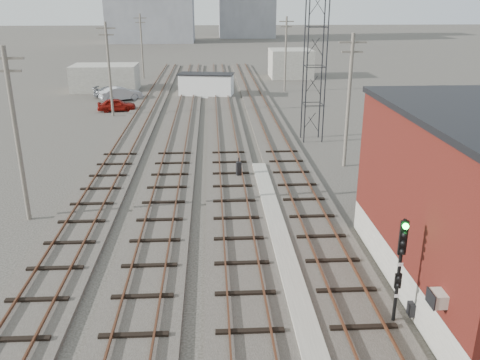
{
  "coord_description": "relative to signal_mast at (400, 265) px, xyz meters",
  "views": [
    {
      "loc": [
        -2.68,
        -5.32,
        11.14
      ],
      "look_at": [
        -1.28,
        19.42,
        2.2
      ],
      "focal_mm": 38.0,
      "sensor_mm": 36.0,
      "label": 1
    }
  ],
  "objects": [
    {
      "name": "shed_left",
      "position": [
        -19.7,
        50.22,
        -0.86
      ],
      "size": [
        8.0,
        5.0,
        3.2
      ],
      "primitive_type": "cube",
      "color": "gray",
      "rests_on": "ground"
    },
    {
      "name": "track_right",
      "position": [
        -1.2,
        29.22,
        -2.36
      ],
      "size": [
        3.2,
        90.0,
        0.39
      ],
      "color": "#332D28",
      "rests_on": "ground"
    },
    {
      "name": "utility_pole_right_b",
      "position": [
        2.8,
        48.22,
        2.33
      ],
      "size": [
        1.8,
        0.24,
        9.0
      ],
      "color": "#595147",
      "rests_on": "ground"
    },
    {
      "name": "track_left",
      "position": [
        -13.2,
        29.22,
        -2.36
      ],
      "size": [
        3.2,
        90.0,
        0.39
      ],
      "color": "#332D28",
      "rests_on": "ground"
    },
    {
      "name": "platform_curb",
      "position": [
        -3.2,
        4.22,
        -2.33
      ],
      "size": [
        0.9,
        28.0,
        0.26
      ],
      "primitive_type": "cube",
      "color": "gray",
      "rests_on": "ground"
    },
    {
      "name": "car_grey",
      "position": [
        -17.77,
        44.79,
        -1.79
      ],
      "size": [
        4.84,
        2.54,
        1.34
      ],
      "primitive_type": "imported",
      "rotation": [
        0.0,
        0.0,
        1.42
      ],
      "color": "slate",
      "rests_on": "ground"
    },
    {
      "name": "ground",
      "position": [
        -3.7,
        50.22,
        -2.46
      ],
      "size": [
        320.0,
        320.0,
        0.0
      ],
      "primitive_type": "plane",
      "color": "#282621",
      "rests_on": "ground"
    },
    {
      "name": "car_silver",
      "position": [
        -16.72,
        43.36,
        -1.68
      ],
      "size": [
        4.99,
        3.6,
        1.56
      ],
      "primitive_type": "imported",
      "rotation": [
        0.0,
        0.0,
        2.03
      ],
      "color": "#9A9CA1",
      "rests_on": "ground"
    },
    {
      "name": "switch_stand",
      "position": [
        -4.7,
        16.16,
        -1.86
      ],
      "size": [
        0.36,
        0.36,
        1.27
      ],
      "rotation": [
        0.0,
        0.0,
        0.27
      ],
      "color": "black",
      "rests_on": "ground"
    },
    {
      "name": "utility_pole_left_c",
      "position": [
        -16.2,
        60.22,
        2.33
      ],
      "size": [
        1.8,
        0.24,
        9.0
      ],
      "color": "#595147",
      "rests_on": "ground"
    },
    {
      "name": "brick_building",
      "position": [
        3.8,
        2.22,
        1.17
      ],
      "size": [
        6.54,
        12.2,
        7.22
      ],
      "color": "gray",
      "rests_on": "ground"
    },
    {
      "name": "utility_pole_right_a",
      "position": [
        2.8,
        18.22,
        2.33
      ],
      "size": [
        1.8,
        0.24,
        9.0
      ],
      "color": "#595147",
      "rests_on": "ground"
    },
    {
      "name": "utility_pole_left_a",
      "position": [
        -16.2,
        10.22,
        2.33
      ],
      "size": [
        1.8,
        0.24,
        9.0
      ],
      "color": "#595147",
      "rests_on": "ground"
    },
    {
      "name": "track_mid_left",
      "position": [
        -9.2,
        29.22,
        -2.36
      ],
      "size": [
        3.2,
        90.0,
        0.39
      ],
      "color": "#332D28",
      "rests_on": "ground"
    },
    {
      "name": "site_trailer",
      "position": [
        -6.96,
        45.44,
        -1.1
      ],
      "size": [
        6.82,
        3.89,
        2.7
      ],
      "rotation": [
        0.0,
        0.0,
        -0.18
      ],
      "color": "white",
      "rests_on": "ground"
    },
    {
      "name": "track_mid_right",
      "position": [
        -5.2,
        29.22,
        -2.36
      ],
      "size": [
        3.2,
        90.0,
        0.39
      ],
      "color": "#332D28",
      "rests_on": "ground"
    },
    {
      "name": "car_red",
      "position": [
        -16.23,
        37.57,
        -1.81
      ],
      "size": [
        4.06,
        2.11,
        1.32
      ],
      "primitive_type": "imported",
      "rotation": [
        0.0,
        0.0,
        1.72
      ],
      "color": "maroon",
      "rests_on": "ground"
    },
    {
      "name": "shed_right",
      "position": [
        5.3,
        60.22,
        -0.46
      ],
      "size": [
        6.0,
        6.0,
        4.0
      ],
      "primitive_type": "cube",
      "color": "gray",
      "rests_on": "ground"
    },
    {
      "name": "lattice_tower",
      "position": [
        1.8,
        25.22,
        5.04
      ],
      "size": [
        1.6,
        1.6,
        15.0
      ],
      "color": "black",
      "rests_on": "ground"
    },
    {
      "name": "signal_mast",
      "position": [
        0.0,
        0.0,
        0.0
      ],
      "size": [
        0.4,
        0.41,
        4.16
      ],
      "color": "gray",
      "rests_on": "ground"
    },
    {
      "name": "utility_pole_left_b",
      "position": [
        -16.2,
        35.22,
        2.33
      ],
      "size": [
        1.8,
        0.24,
        9.0
      ],
      "color": "#595147",
      "rests_on": "ground"
    }
  ]
}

